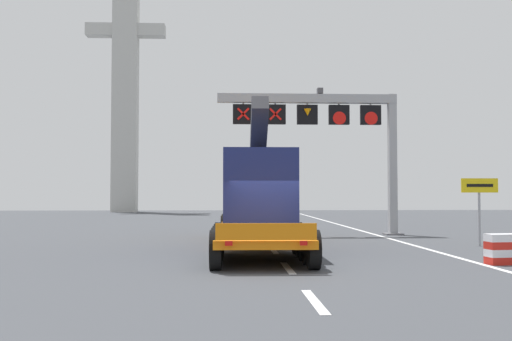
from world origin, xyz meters
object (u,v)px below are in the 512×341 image
Objects in this scene: crash_barrier_striped at (503,249)px; bridge_pylon_distant at (126,62)px; exit_sign_yellow at (479,195)px; heavy_haul_truck_orange at (255,196)px; overhead_lane_gantry at (331,123)px.

crash_barrier_striped is 0.03× the size of bridge_pylon_distant.
crash_barrier_striped is at bearing -68.37° from bridge_pylon_distant.
exit_sign_yellow is 2.58× the size of crash_barrier_striped.
heavy_haul_truck_orange is at bearing 175.76° from exit_sign_yellow.
exit_sign_yellow is at bearing 72.35° from crash_barrier_striped.
heavy_haul_truck_orange is 0.42× the size of bridge_pylon_distant.
crash_barrier_striped is at bearing -107.65° from exit_sign_yellow.
heavy_haul_truck_orange is at bearing 137.52° from crash_barrier_striped.
heavy_haul_truck_orange is 5.21× the size of exit_sign_yellow.
exit_sign_yellow is at bearing -54.44° from overhead_lane_gantry.
bridge_pylon_distant is (-17.03, 37.82, 11.51)m from overhead_lane_gantry.
crash_barrier_striped is (7.07, -6.47, -1.54)m from heavy_haul_truck_orange.
exit_sign_yellow is at bearing -4.24° from heavy_haul_truck_orange.
overhead_lane_gantry is 8.18m from heavy_haul_truck_orange.
heavy_haul_truck_orange is (-4.17, -5.98, -3.71)m from overhead_lane_gantry.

